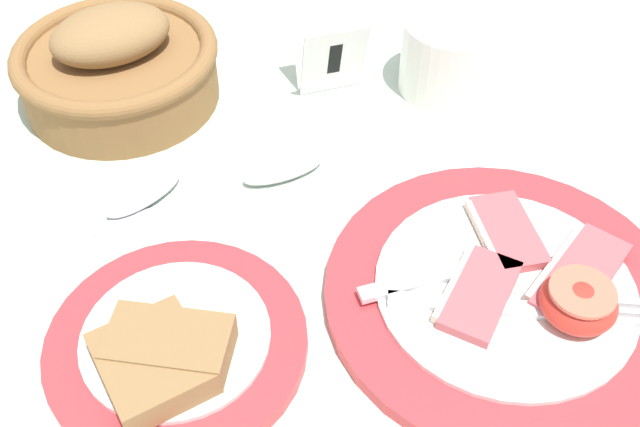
# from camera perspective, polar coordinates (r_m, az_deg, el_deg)

# --- Properties ---
(ground_plane) EXTENTS (3.00, 3.00, 0.00)m
(ground_plane) POSITION_cam_1_polar(r_m,az_deg,el_deg) (0.52, 4.27, -9.25)
(ground_plane) COLOR #B7CCB7
(breakfast_plate) EXTENTS (0.25, 0.25, 0.04)m
(breakfast_plate) POSITION_cam_1_polar(r_m,az_deg,el_deg) (0.55, 14.30, -5.81)
(breakfast_plate) COLOR red
(breakfast_plate) RESTS_ON ground_plane
(bread_plate) EXTENTS (0.18, 0.18, 0.04)m
(bread_plate) POSITION_cam_1_polar(r_m,az_deg,el_deg) (0.51, -11.17, -9.89)
(bread_plate) COLOR red
(bread_plate) RESTS_ON ground_plane
(sugar_cup) EXTENTS (0.09, 0.09, 0.07)m
(sugar_cup) POSITION_cam_1_polar(r_m,az_deg,el_deg) (0.71, 9.96, 11.93)
(sugar_cup) COLOR white
(sugar_cup) RESTS_ON ground_plane
(bread_basket) EXTENTS (0.18, 0.18, 0.09)m
(bread_basket) POSITION_cam_1_polar(r_m,az_deg,el_deg) (0.71, -15.17, 10.86)
(bread_basket) COLOR brown
(bread_basket) RESTS_ON ground_plane
(number_card) EXTENTS (0.06, 0.05, 0.07)m
(number_card) POSITION_cam_1_polar(r_m,az_deg,el_deg) (0.70, 0.76, 12.07)
(number_card) COLOR white
(number_card) RESTS_ON ground_plane
(teaspoon_by_saucer) EXTENTS (0.17, 0.13, 0.01)m
(teaspoon_by_saucer) POSITION_cam_1_polar(r_m,az_deg,el_deg) (0.61, -15.31, 0.08)
(teaspoon_by_saucer) COLOR silver
(teaspoon_by_saucer) RESTS_ON ground_plane
(teaspoon_near_cup) EXTENTS (0.19, 0.06, 0.01)m
(teaspoon_near_cup) POSITION_cam_1_polar(r_m,az_deg,el_deg) (0.62, -5.19, 2.59)
(teaspoon_near_cup) COLOR silver
(teaspoon_near_cup) RESTS_ON ground_plane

